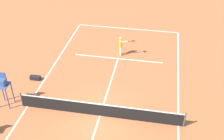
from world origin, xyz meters
The scene contains 7 objects.
ground_plane centered at (0.00, 0.00, 0.00)m, with size 60.00×60.00×0.00m, color #B76038.
court_lines centered at (0.00, 0.00, 0.00)m, with size 9.74×25.10×0.01m.
tennis_net centered at (0.00, 0.00, 0.50)m, with size 10.34×0.10×1.07m.
player_serving centered at (-0.15, -7.47, 1.00)m, with size 1.31×0.58×1.69m.
tennis_ball centered at (-1.71, -6.56, 0.03)m, with size 0.07×0.07×0.07m, color #CCE033.
umpire_chair centered at (6.19, 0.03, 1.61)m, with size 0.80×0.80×2.41m.
equipment_bag centered at (5.48, -2.91, 0.15)m, with size 0.76×0.32×0.30m, color black.
Camera 1 is at (-3.22, 13.17, 12.59)m, focal length 46.96 mm.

